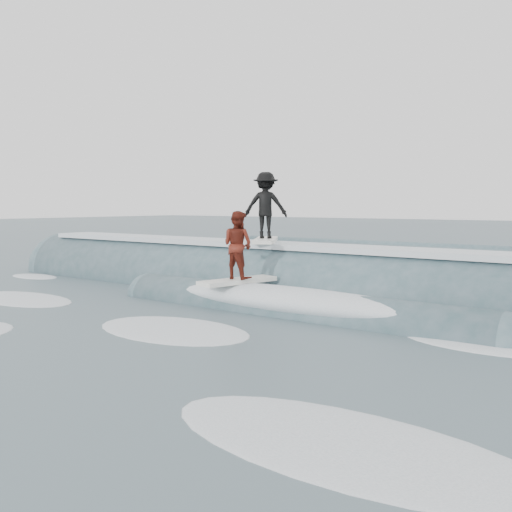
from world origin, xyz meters
The scene contains 6 objects.
ground centered at (0.00, 0.00, 0.00)m, with size 160.00×160.00×0.00m, color #3F505C.
breaking_wave centered at (0.21, 3.67, 0.03)m, with size 21.78×4.10×2.64m.
surfer_black centered at (-0.42, 3.93, 2.32)m, with size 1.51×2.00×1.90m.
surfer_red centered at (0.36, 1.73, 1.36)m, with size 1.00×2.07×1.70m.
whitewater centered at (0.97, -1.30, 0.00)m, with size 17.12×7.45×0.10m.
far_swells centered at (-1.68, 17.65, 0.00)m, with size 34.13×8.65×0.80m.
Camera 1 is at (8.66, -8.71, 2.43)m, focal length 40.00 mm.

